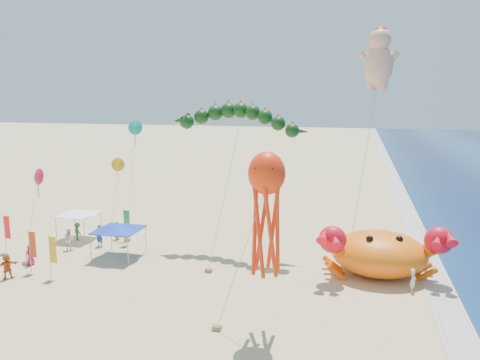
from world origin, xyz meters
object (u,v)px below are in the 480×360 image
dragon_kite (237,123)px  cherub_kite (379,58)px  canopy_blue (118,227)px  canopy_white (78,212)px  octopus_kite (266,204)px  crab_inflatable (379,252)px

dragon_kite → cherub_kite: size_ratio=0.64×
dragon_kite → canopy_blue: size_ratio=3.17×
canopy_white → cherub_kite: bearing=12.3°
dragon_kite → cherub_kite: bearing=22.6°
octopus_kite → dragon_kite: bearing=110.9°
crab_inflatable → cherub_kite: size_ratio=0.50×
cherub_kite → canopy_blue: cherub_kite is taller
cherub_kite → canopy_white: 29.03m
cherub_kite → octopus_kite: bearing=-108.6°
crab_inflatable → octopus_kite: 12.60m
octopus_kite → canopy_white: bearing=148.0°
dragon_kite → canopy_white: size_ratio=3.54×
crab_inflatable → canopy_white: (-25.65, 2.55, 0.70)m
cherub_kite → canopy_white: size_ratio=5.50×
canopy_blue → canopy_white: same height
crab_inflatable → canopy_blue: bearing=-177.2°
dragon_kite → octopus_kite: (4.97, -13.04, -3.48)m
octopus_kite → canopy_white: 23.21m
octopus_kite → canopy_blue: size_ratio=2.66×
octopus_kite → canopy_blue: (-13.44, 8.54, -4.57)m
octopus_kite → canopy_white: octopus_kite is taller
canopy_blue → canopy_white: (-5.85, 3.53, -0.00)m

